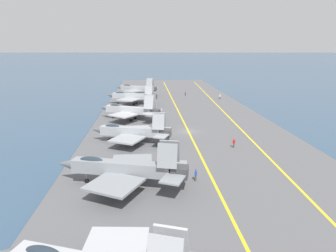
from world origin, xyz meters
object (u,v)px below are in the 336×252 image
crew_blue_vest (196,174)px  crew_red_vest (234,143)px  parked_jet_fourth (130,110)px  parked_jet_sixth (137,88)px  parked_jet_fifth (133,96)px  parked_jet_third (132,131)px  parked_jet_second (124,168)px  crew_brown_vest (185,93)px  crew_white_vest (220,96)px

crew_blue_vest → crew_red_vest: bearing=-34.3°
parked_jet_fourth → parked_jet_sixth: size_ratio=1.01×
parked_jet_fifth → parked_jet_third: bearing=-177.5°
parked_jet_second → crew_brown_vest: bearing=-13.3°
parked_jet_third → parked_jet_sixth: 57.12m
parked_jet_sixth → crew_white_vest: (-10.18, -28.93, -1.73)m
parked_jet_fourth → crew_red_vest: bearing=-139.0°
parked_jet_sixth → crew_red_vest: 64.32m
crew_blue_vest → crew_brown_vest: bearing=-6.2°
parked_jet_sixth → crew_white_vest: 30.72m
crew_brown_vest → crew_blue_vest: bearing=173.8°
parked_jet_fifth → crew_red_vest: 47.66m
parked_jet_third → parked_jet_fifth: size_ratio=0.94×
crew_red_vest → parked_jet_second: bearing=127.2°
parked_jet_third → parked_jet_fifth: (38.99, 1.68, 0.45)m
parked_jet_fifth → parked_jet_sixth: bearing=-2.6°
parked_jet_second → parked_jet_fifth: size_ratio=1.06×
parked_jet_third → parked_jet_sixth: bearing=0.9°
parked_jet_fifth → crew_blue_vest: parked_jet_fifth is taller
parked_jet_second → parked_jet_fifth: bearing=1.4°
parked_jet_fifth → crew_brown_vest: (16.36, -18.77, -1.69)m
parked_jet_fifth → crew_white_vest: (7.95, -29.75, -1.70)m
parked_jet_third → parked_jet_fourth: 18.29m
parked_jet_fifth → crew_white_vest: size_ratio=9.50×
parked_jet_fifth → crew_brown_vest: bearing=-48.9°
crew_brown_vest → parked_jet_third: bearing=162.8°
parked_jet_second → parked_jet_third: parked_jet_second is taller
parked_jet_sixth → parked_jet_second: bearing=-179.6°
parked_jet_fifth → parked_jet_sixth: (18.12, -0.82, 0.03)m
parked_jet_sixth → crew_blue_vest: parked_jet_sixth is taller
parked_jet_third → parked_jet_second: bearing=179.1°
parked_jet_third → crew_brown_vest: 57.94m
parked_jet_fifth → parked_jet_second: bearing=-178.6°
crew_red_vest → parked_jet_third: bearing=76.8°
crew_brown_vest → crew_red_vest: size_ratio=1.01×
parked_jet_second → crew_red_vest: (14.04, -18.52, -1.54)m
crew_blue_vest → parked_jet_second: bearing=94.8°
parked_jet_third → crew_brown_vest: bearing=-17.2°
parked_jet_fifth → crew_white_vest: parked_jet_fifth is taller
parked_jet_second → parked_jet_fifth: parked_jet_second is taller
parked_jet_third → parked_jet_sixth: parked_jet_sixth is taller
parked_jet_fifth → crew_blue_vest: 57.58m
crew_red_vest → crew_white_vest: bearing=-10.9°
parked_jet_fourth → parked_jet_third: bearing=-175.8°
parked_jet_second → crew_white_vest: bearing=-23.5°
crew_blue_vest → parked_jet_sixth: bearing=7.7°
parked_jet_second → parked_jet_third: (18.32, -0.30, -0.29)m
parked_jet_fifth → crew_red_vest: (-43.27, -19.90, -1.70)m
crew_brown_vest → crew_red_vest: bearing=-178.9°
parked_jet_sixth → crew_red_vest: bearing=-162.7°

